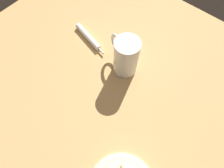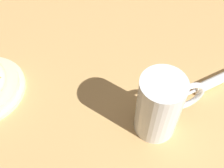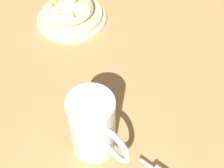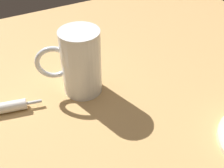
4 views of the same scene
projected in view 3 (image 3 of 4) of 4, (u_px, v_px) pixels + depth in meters
The scene contains 3 objects.
ground_plane at pixel (118, 80), 0.83m from camera, with size 1.43×1.43×0.00m, color tan.
salad_plate at pixel (71, 12), 0.95m from camera, with size 0.22×0.22×0.10m.
beer_mug at pixel (93, 128), 0.64m from camera, with size 0.10×0.15×0.17m.
Camera 3 is at (-0.47, -0.21, 0.64)m, focal length 49.07 mm.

